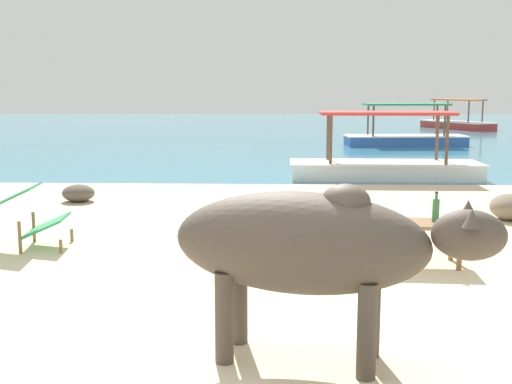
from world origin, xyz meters
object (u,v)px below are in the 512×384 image
low_bench_table (420,229)px  cow (308,245)px  bottle (436,210)px  boat_white (385,164)px  deck_chair_near (31,212)px  boat_red (457,122)px  boat_blue (405,137)px

low_bench_table → cow: bearing=-115.0°
cow → bottle: size_ratio=6.88×
cow → low_bench_table: cow is taller
low_bench_table → boat_white: (0.69, 6.23, -0.10)m
deck_chair_near → boat_red: bearing=58.0°
low_bench_table → boat_white: bearing=86.7°
cow → low_bench_table: 2.57m
boat_red → bottle: bearing=-42.8°
boat_red → cow: bearing=-44.2°
deck_chair_near → boat_white: 7.41m
boat_blue → cow: bearing=-107.1°
boat_blue → boat_red: (3.96, 8.58, 0.00)m
boat_blue → low_bench_table: bearing=-104.4°
deck_chair_near → low_bench_table: bearing=-13.4°
low_bench_table → deck_chair_near: bearing=175.6°
cow → low_bench_table: bearing=74.6°
cow → low_bench_table: (1.20, 2.24, -0.40)m
boat_white → cow: bearing=78.1°
deck_chair_near → boat_red: (10.51, 21.50, -0.13)m
low_bench_table → deck_chair_near: size_ratio=0.96×
boat_blue → boat_red: same height
boat_white → boat_blue: bearing=-103.5°
boat_white → boat_red: bearing=-109.4°
boat_red → deck_chair_near: bearing=-52.7°
bottle → boat_red: 22.91m
cow → boat_red: bearing=85.1°
boat_blue → deck_chair_near: bearing=-120.7°
boat_blue → boat_red: bearing=61.4°
boat_white → boat_red: 16.83m
cow → deck_chair_near: size_ratio=2.49×
bottle → boat_blue: (2.38, 13.44, -0.29)m
boat_white → boat_blue: same height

